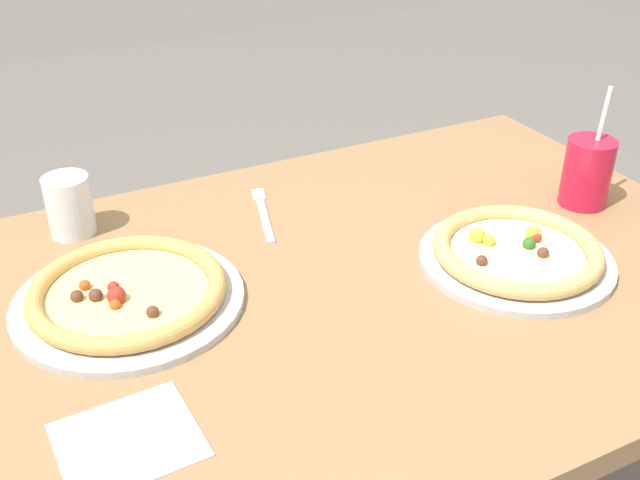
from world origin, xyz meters
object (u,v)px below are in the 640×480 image
(pizza_near, at_px, (516,253))
(drink_cup_colored, at_px, (587,172))
(pizza_far, at_px, (128,294))
(water_cup_clear, at_px, (69,204))
(fork, at_px, (263,212))

(pizza_near, height_order, drink_cup_colored, drink_cup_colored)
(pizza_far, bearing_deg, pizza_near, -15.97)
(pizza_near, bearing_deg, water_cup_clear, 145.57)
(pizza_far, relative_size, water_cup_clear, 3.26)
(water_cup_clear, bearing_deg, pizza_far, -83.20)
(pizza_far, relative_size, fork, 1.72)
(pizza_far, height_order, water_cup_clear, water_cup_clear)
(pizza_near, relative_size, water_cup_clear, 2.98)
(fork, bearing_deg, drink_cup_colored, -23.16)
(drink_cup_colored, bearing_deg, pizza_near, -156.05)
(pizza_far, height_order, fork, pizza_far)
(pizza_near, height_order, fork, pizza_near)
(pizza_near, height_order, water_cup_clear, water_cup_clear)
(pizza_near, distance_m, fork, 0.45)
(water_cup_clear, height_order, fork, water_cup_clear)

